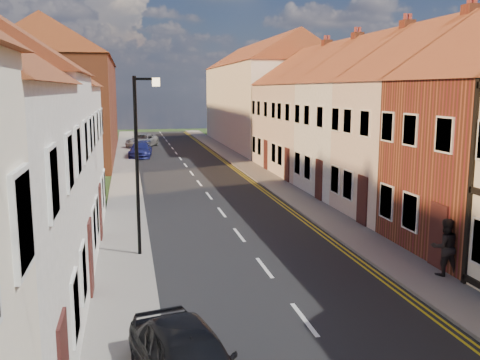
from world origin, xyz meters
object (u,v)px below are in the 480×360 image
car_far (140,150)px  lamppost (139,155)px  car_distant (142,141)px  pedestrian_right (445,247)px

car_far → lamppost: bearing=-86.0°
lamppost → car_distant: size_ratio=1.25×
car_distant → lamppost: bearing=-72.4°
lamppost → pedestrian_right: 10.09m
car_far → car_distant: (0.36, 8.01, 0.03)m
car_far → car_distant: car_distant is taller
car_distant → pedestrian_right: 40.44m
lamppost → car_distant: (0.97, 35.61, -2.87)m
car_far → pedestrian_right: pedestrian_right is taller
lamppost → car_far: (0.61, 27.61, -2.90)m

